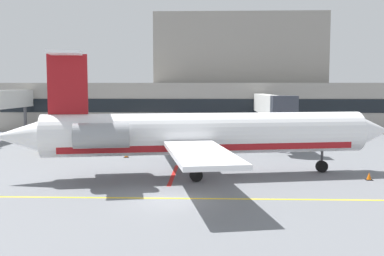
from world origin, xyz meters
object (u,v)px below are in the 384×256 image
regional_jet (200,134)px  pushback_tractor (296,138)px  belt_loader (190,133)px  baggage_tug (58,144)px  fuel_tank (139,125)px

regional_jet → pushback_tractor: bearing=59.0°
regional_jet → belt_loader: 21.58m
baggage_tug → fuel_tank: 15.61m
regional_jet → pushback_tractor: regional_jet is taller
pushback_tractor → belt_loader: size_ratio=1.29×
baggage_tug → belt_loader: bearing=39.4°
belt_loader → regional_jet: bearing=-85.5°
regional_jet → fuel_tank: regional_jet is taller
baggage_tug → fuel_tank: size_ratio=0.45×
baggage_tug → pushback_tractor: 25.45m
regional_jet → baggage_tug: regional_jet is taller
pushback_tractor → fuel_tank: bearing=156.4°
belt_loader → fuel_tank: size_ratio=0.38×
regional_jet → baggage_tug: size_ratio=7.61×
fuel_tank → pushback_tractor: bearing=-23.6°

